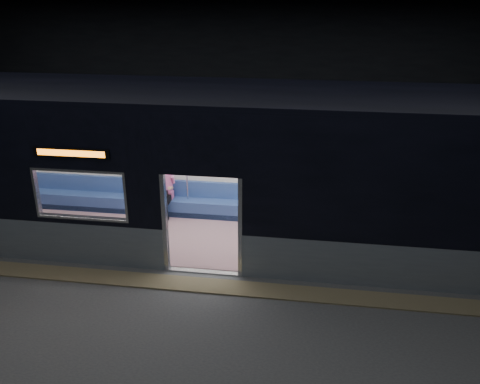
# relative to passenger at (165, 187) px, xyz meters

# --- Properties ---
(station_floor) EXTENTS (24.00, 14.00, 0.01)m
(station_floor) POSITION_rel_passenger_xyz_m (1.49, -3.55, -0.77)
(station_floor) COLOR #47494C
(station_floor) RESTS_ON ground
(station_envelope) EXTENTS (24.00, 14.00, 5.00)m
(station_envelope) POSITION_rel_passenger_xyz_m (1.49, -3.55, 2.90)
(station_envelope) COLOR black
(station_envelope) RESTS_ON station_floor
(tactile_strip) EXTENTS (22.80, 0.50, 0.03)m
(tactile_strip) POSITION_rel_passenger_xyz_m (1.49, -3.00, -0.75)
(tactile_strip) COLOR #8C7F59
(tactile_strip) RESTS_ON station_floor
(metro_car) EXTENTS (18.00, 3.04, 3.35)m
(metro_car) POSITION_rel_passenger_xyz_m (1.49, -1.00, 1.08)
(metro_car) COLOR gray
(metro_car) RESTS_ON station_floor
(passenger) EXTENTS (0.37, 0.63, 1.30)m
(passenger) POSITION_rel_passenger_xyz_m (0.00, 0.00, 0.00)
(passenger) COLOR black
(passenger) RESTS_ON metro_car
(handbag) EXTENTS (0.27, 0.24, 0.12)m
(handbag) POSITION_rel_passenger_xyz_m (-0.02, -0.21, -0.11)
(handbag) COLOR black
(handbag) RESTS_ON passenger
(transit_map) EXTENTS (0.92, 0.03, 0.60)m
(transit_map) POSITION_rel_passenger_xyz_m (5.07, 0.31, 0.68)
(transit_map) COLOR white
(transit_map) RESTS_ON metro_car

